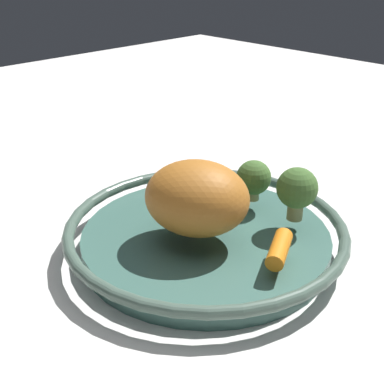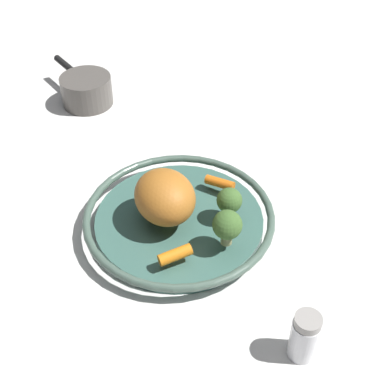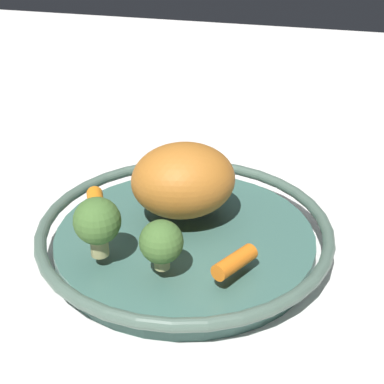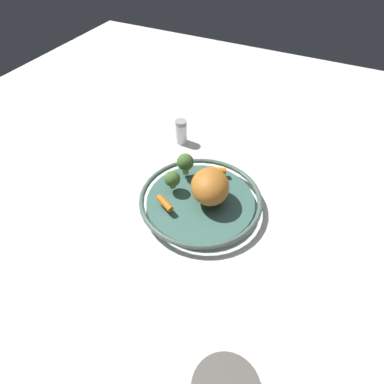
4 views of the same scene
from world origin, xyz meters
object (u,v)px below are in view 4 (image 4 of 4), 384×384
object	(u,v)px
baby_carrot_back	(165,203)
salt_shaker	(181,132)
broccoli_floret_mid	(172,179)
roast_chicken_piece	(210,186)
serving_bowl	(201,201)
baby_carrot_near_rim	(216,170)
broccoli_floret_large	(185,162)

from	to	relation	value
baby_carrot_back	salt_shaker	size ratio (longest dim) A/B	0.66
broccoli_floret_mid	salt_shaker	bearing A→B (deg)	-157.61
roast_chicken_piece	salt_shaker	xyz separation A→B (m)	(-0.24, -0.21, -0.04)
serving_bowl	roast_chicken_piece	bearing A→B (deg)	108.77
baby_carrot_near_rim	broccoli_floret_mid	world-z (taller)	broccoli_floret_mid
salt_shaker	broccoli_floret_large	bearing A→B (deg)	31.12
roast_chicken_piece	broccoli_floret_large	distance (m)	0.12
broccoli_floret_large	broccoli_floret_mid	distance (m)	0.07
serving_bowl	baby_carrot_back	size ratio (longest dim) A/B	6.12
serving_bowl	baby_carrot_back	bearing A→B (deg)	-45.05
roast_chicken_piece	baby_carrot_near_rim	size ratio (longest dim) A/B	2.18
serving_bowl	baby_carrot_near_rim	distance (m)	0.11
baby_carrot_near_rim	broccoli_floret_mid	bearing A→B (deg)	-37.96
salt_shaker	broccoli_floret_mid	bearing A→B (deg)	22.39
broccoli_floret_large	baby_carrot_back	bearing A→B (deg)	4.20
salt_shaker	baby_carrot_back	bearing A→B (deg)	20.23
serving_bowl	roast_chicken_piece	xyz separation A→B (m)	(-0.01, 0.02, 0.06)
baby_carrot_back	baby_carrot_near_rim	bearing A→B (deg)	158.82
serving_bowl	salt_shaker	distance (m)	0.31
broccoli_floret_mid	salt_shaker	distance (m)	0.27
roast_chicken_piece	baby_carrot_near_rim	distance (m)	0.11
baby_carrot_near_rim	roast_chicken_piece	bearing A→B (deg)	13.80
roast_chicken_piece	salt_shaker	distance (m)	0.33
baby_carrot_back	baby_carrot_near_rim	xyz separation A→B (m)	(-0.18, 0.07, 0.00)
roast_chicken_piece	broccoli_floret_large	xyz separation A→B (m)	(-0.06, -0.11, -0.00)
broccoli_floret_large	baby_carrot_near_rim	bearing A→B (deg)	115.95
baby_carrot_near_rim	salt_shaker	bearing A→B (deg)	-126.45
roast_chicken_piece	salt_shaker	bearing A→B (deg)	-138.43
baby_carrot_back	broccoli_floret_large	xyz separation A→B (m)	(-0.14, -0.01, 0.03)
broccoli_floret_mid	baby_carrot_back	bearing A→B (deg)	12.26
baby_carrot_back	broccoli_floret_mid	bearing A→B (deg)	-167.74
roast_chicken_piece	baby_carrot_back	xyz separation A→B (m)	(0.08, -0.10, -0.03)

